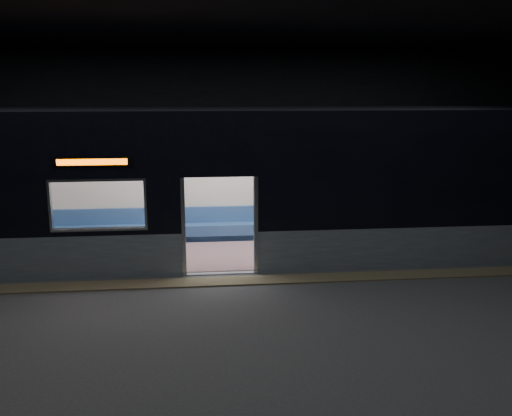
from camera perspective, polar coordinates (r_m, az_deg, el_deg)
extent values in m
cube|color=#47494C|center=(10.40, -3.52, -8.86)|extent=(24.00, 14.00, 0.01)
cube|color=black|center=(9.78, -3.92, 19.53)|extent=(24.00, 14.00, 0.04)
cube|color=black|center=(16.72, -4.64, 7.98)|extent=(24.00, 0.04, 5.00)
cube|color=black|center=(3.00, 1.57, -12.12)|extent=(24.00, 0.04, 5.00)
cube|color=#8C7F59|center=(10.91, -3.64, -7.73)|extent=(22.80, 0.50, 0.03)
cube|color=#94A6B0|center=(12.39, 19.30, -3.83)|extent=(8.30, 0.12, 0.90)
cube|color=black|center=(12.07, 19.83, 3.49)|extent=(8.30, 0.12, 2.30)
cube|color=black|center=(10.82, -3.94, 6.33)|extent=(1.40, 0.12, 1.15)
cube|color=#B7BABC|center=(11.10, -7.64, -2.00)|extent=(0.08, 0.14, 2.05)
cube|color=#B7BABC|center=(11.14, -0.01, -1.83)|extent=(0.08, 0.14, 2.05)
cube|color=black|center=(10.96, -16.86, 4.67)|extent=(1.50, 0.04, 0.18)
cube|color=#FF5E00|center=(10.95, -16.86, 4.66)|extent=(1.34, 0.03, 0.12)
cube|color=beige|center=(13.80, -4.29, 3.32)|extent=(18.00, 0.12, 3.20)
cube|color=black|center=(12.21, -4.22, 10.06)|extent=(18.00, 3.00, 0.15)
cube|color=#846068|center=(12.75, -3.99, -4.72)|extent=(17.76, 2.76, 0.04)
cube|color=beige|center=(12.28, -4.15, 5.74)|extent=(17.76, 2.76, 0.10)
cube|color=#2E5485|center=(13.77, -4.16, -2.47)|extent=(11.00, 0.48, 0.41)
cube|color=#2E5485|center=(13.86, -4.21, -0.65)|extent=(11.00, 0.10, 0.40)
cube|color=#805D62|center=(12.01, -19.84, -5.41)|extent=(4.40, 0.48, 0.41)
cube|color=#805D62|center=(12.20, 11.91, -4.65)|extent=(4.40, 0.48, 0.41)
cylinder|color=silver|center=(11.37, -8.67, -0.93)|extent=(0.04, 0.04, 2.26)
cylinder|color=silver|center=(13.58, -8.24, 1.24)|extent=(0.04, 0.04, 2.26)
cylinder|color=silver|center=(11.43, 0.88, -0.72)|extent=(0.04, 0.04, 2.26)
cylinder|color=silver|center=(13.63, -0.23, 1.40)|extent=(0.04, 0.04, 2.26)
cylinder|color=silver|center=(13.40, -4.27, 4.56)|extent=(11.00, 0.03, 0.03)
cube|color=black|center=(13.96, 9.81, -1.17)|extent=(0.19, 0.53, 0.18)
cube|color=black|center=(14.02, 10.73, -1.14)|extent=(0.19, 0.53, 0.18)
cylinder|color=black|center=(13.80, 10.03, -2.54)|extent=(0.12, 0.12, 0.43)
cylinder|color=black|center=(13.87, 10.97, -2.51)|extent=(0.12, 0.12, 0.43)
cube|color=pink|center=(14.19, 10.03, -0.86)|extent=(0.45, 0.25, 0.22)
cylinder|color=pink|center=(14.14, 10.06, 0.72)|extent=(0.48, 0.48, 0.58)
sphere|color=tan|center=(14.04, 10.14, 2.35)|extent=(0.24, 0.24, 0.24)
sphere|color=black|center=(14.08, 10.10, 2.57)|extent=(0.25, 0.25, 0.25)
cube|color=black|center=(13.88, 10.50, -0.52)|extent=(0.38, 0.33, 0.17)
cube|color=white|center=(13.94, 4.14, 2.88)|extent=(0.99, 0.03, 0.65)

